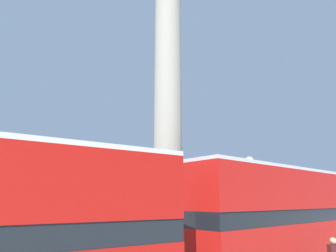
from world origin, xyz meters
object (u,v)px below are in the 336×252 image
at_px(bus_a, 279,216).
at_px(street_lamp, 252,198).
at_px(monument_column, 168,117).
at_px(equestrian_statue, 215,219).

relative_size(bus_a, street_lamp, 2.03).
relative_size(monument_column, street_lamp, 4.66).
distance_m(monument_column, equestrian_statue, 11.61).
bearing_deg(bus_a, monument_column, 113.45).
bearing_deg(bus_a, equestrian_statue, 54.45).
distance_m(equestrian_statue, street_lamp, 8.91).
xyz_separation_m(bus_a, equestrian_statue, (5.91, 9.96, -0.81)).
bearing_deg(monument_column, equestrian_statue, 31.57).
bearing_deg(equestrian_statue, monument_column, -152.51).
height_order(monument_column, street_lamp, monument_column).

